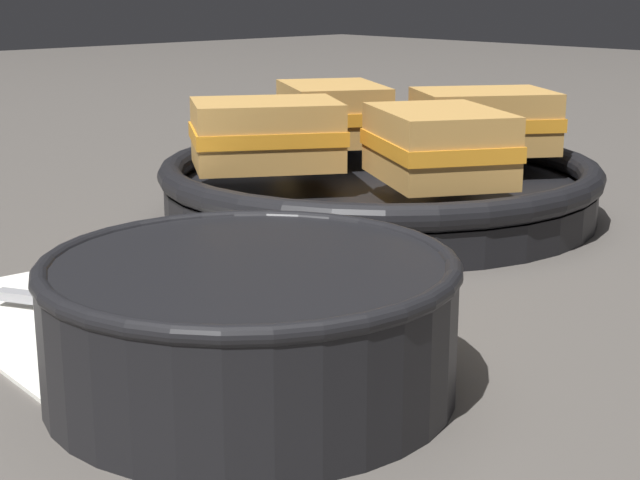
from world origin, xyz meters
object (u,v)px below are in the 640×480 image
at_px(skillet, 380,185).
at_px(sandwich_far_right, 333,113).
at_px(soup_bowl, 250,315).
at_px(spoon, 181,316).
at_px(sandwich_near_left, 266,134).
at_px(sandwich_far_left, 484,121).
at_px(sandwich_near_right, 438,145).

height_order(skillet, sandwich_far_right, sandwich_far_right).
xyz_separation_m(soup_bowl, spoon, (-0.08, 0.02, -0.03)).
bearing_deg(sandwich_far_right, sandwich_near_left, -65.69).
relative_size(spoon, sandwich_far_left, 1.13).
bearing_deg(sandwich_near_left, sandwich_near_right, 24.31).
distance_m(sandwich_far_left, sandwich_far_right, 0.12).
bearing_deg(sandwich_near_right, spoon, -82.98).
relative_size(spoon, sandwich_far_right, 1.14).
distance_m(soup_bowl, spoon, 0.09).
xyz_separation_m(sandwich_near_right, sandwich_far_right, (-0.16, 0.06, 0.00)).
bearing_deg(sandwich_near_right, skillet, 158.27).
bearing_deg(soup_bowl, sandwich_near_left, 138.70).
bearing_deg(skillet, spoon, -66.79).
xyz_separation_m(skillet, sandwich_far_left, (0.03, 0.08, 0.04)).
height_order(skillet, sandwich_near_left, sandwich_near_left).
distance_m(spoon, sandwich_far_right, 0.35).
relative_size(soup_bowl, sandwich_near_left, 1.37).
height_order(spoon, sandwich_far_left, sandwich_far_left).
xyz_separation_m(spoon, sandwich_near_left, (-0.14, 0.17, 0.06)).
relative_size(soup_bowl, skillet, 0.39).
bearing_deg(skillet, sandwich_near_left, -109.77).
relative_size(skillet, sandwich_far_right, 3.52).
bearing_deg(sandwich_near_left, sandwich_far_right, 114.31).
bearing_deg(sandwich_far_left, sandwich_near_right, -65.69).
distance_m(sandwich_near_left, sandwich_far_left, 0.18).
bearing_deg(sandwich_near_right, soup_bowl, -66.36).
bearing_deg(sandwich_far_right, sandwich_near_right, -20.69).
distance_m(soup_bowl, sandwich_near_left, 0.29).
distance_m(soup_bowl, sandwich_far_right, 0.41).
xyz_separation_m(spoon, sandwich_far_right, (-0.19, 0.29, 0.06)).
height_order(sandwich_near_left, sandwich_near_right, same).
bearing_deg(sandwich_near_right, sandwich_far_left, 114.31).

